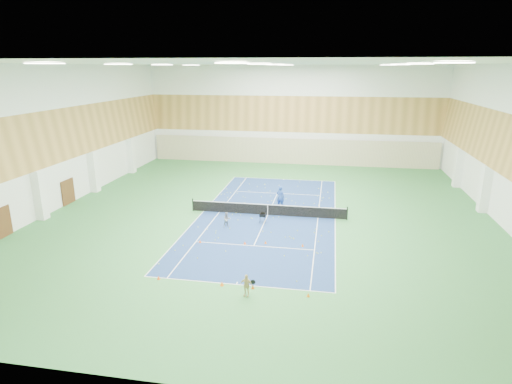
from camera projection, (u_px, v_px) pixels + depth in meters
The scene contains 22 objects.
ground at pixel (268, 215), 35.21m from camera, with size 40.00×40.00×0.00m, color #317338.
room_shell at pixel (268, 143), 33.52m from camera, with size 36.00×40.00×12.00m, color white, non-canonical shape.
wood_cladding at pixel (268, 117), 32.96m from camera, with size 36.00×40.00×8.00m, color #BA8A45, non-canonical shape.
ceiling_light_grid at pixel (269, 64), 31.86m from camera, with size 21.40×25.40×0.06m, color white, non-canonical shape.
court_surface at pixel (268, 215), 35.21m from camera, with size 10.97×23.77×0.01m, color navy.
tennis_balls_scatter at pixel (268, 215), 35.20m from camera, with size 10.57×22.77×0.07m, color yellow, non-canonical shape.
tennis_net at pixel (268, 209), 35.06m from camera, with size 12.80×0.10×1.10m, color black, non-canonical shape.
back_curtain at pixel (291, 151), 53.43m from camera, with size 35.40×0.16×3.20m, color #C6B793.
door_left_a at pixel (2, 223), 30.33m from camera, with size 0.08×1.80×2.20m, color #593319.
door_left_b at pixel (68, 192), 37.89m from camera, with size 0.08×1.80×2.20m, color #593319.
coach at pixel (280, 197), 36.84m from camera, with size 0.71×0.46×1.94m, color #22469C.
child_court at pixel (227, 220), 32.50m from camera, with size 0.57×0.44×1.17m, color gray.
child_apron at pixel (246, 285), 22.64m from camera, with size 0.73×0.30×1.25m, color tan.
ball_cart at pixel (263, 218), 33.34m from camera, with size 0.47×0.47×0.82m, color black, non-canonical shape.
cone_svc_a at pixel (200, 241), 29.68m from camera, with size 0.20×0.20×0.22m, color #EE440C.
cone_svc_b at pixel (245, 243), 29.41m from camera, with size 0.20×0.20×0.22m, color #FF4D0D.
cone_svc_c at pixel (266, 242), 29.53m from camera, with size 0.18×0.18×0.19m, color #FF640D.
cone_svc_d at pixel (303, 245), 29.03m from camera, with size 0.19×0.19×0.21m, color #F5610C.
cone_base_a at pixel (159, 278), 24.55m from camera, with size 0.20×0.20×0.22m, color #FF4B0D.
cone_base_b at pixel (222, 284), 23.84m from camera, with size 0.23×0.23×0.25m, color #FF620D.
cone_base_c at pixel (253, 287), 23.52m from camera, with size 0.20×0.20×0.22m, color #FF660D.
cone_base_d at pixel (308, 295), 22.71m from camera, with size 0.19×0.19×0.21m, color orange.
Camera 1 is at (4.83, -32.91, 11.74)m, focal length 30.00 mm.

